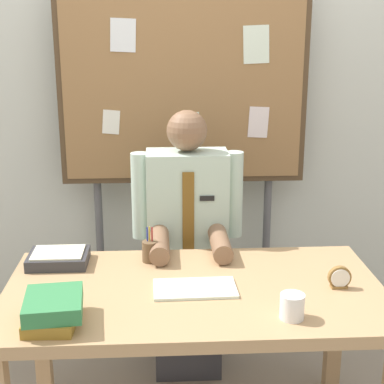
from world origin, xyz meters
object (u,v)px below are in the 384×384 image
object	(u,v)px
pen_holder	(150,251)
open_notebook	(196,288)
book_stack	(53,310)
desk	(195,308)
desk_clock	(340,278)
person	(187,256)
bulletin_board	(183,88)
coffee_mug	(292,306)
paper_tray	(58,258)

from	to	relation	value
pen_holder	open_notebook	bearing A→B (deg)	-58.32
pen_holder	book_stack	bearing A→B (deg)	-121.66
book_stack	pen_holder	bearing A→B (deg)	58.34
desk	desk_clock	size ratio (longest dim) A/B	16.47
person	bulletin_board	bearing A→B (deg)	89.97
coffee_mug	pen_holder	world-z (taller)	pen_holder
person	coffee_mug	xyz separation A→B (m)	(0.34, -0.88, 0.16)
desk	bulletin_board	bearing A→B (deg)	89.99
desk_clock	pen_holder	distance (m)	0.83
paper_tray	desk	bearing A→B (deg)	-25.09
open_notebook	bulletin_board	bearing A→B (deg)	90.20
coffee_mug	paper_tray	distance (m)	1.07
book_stack	paper_tray	bearing A→B (deg)	97.54
open_notebook	paper_tray	xyz separation A→B (m)	(-0.59, 0.30, 0.02)
person	desk	bearing A→B (deg)	-90.00
person	bulletin_board	distance (m)	0.90
book_stack	pen_holder	size ratio (longest dim) A/B	1.58
book_stack	desk_clock	bearing A→B (deg)	11.57
bulletin_board	paper_tray	xyz separation A→B (m)	(-0.59, -0.73, -0.66)
person	paper_tray	distance (m)	0.69
bulletin_board	pen_holder	bearing A→B (deg)	-104.17
person	paper_tray	xyz separation A→B (m)	(-0.59, -0.33, 0.14)
desk	bulletin_board	xyz separation A→B (m)	(0.00, 1.01, 0.79)
person	pen_holder	world-z (taller)	person
open_notebook	coffee_mug	size ratio (longest dim) A/B	3.54
person	paper_tray	world-z (taller)	person
book_stack	open_notebook	bearing A→B (deg)	24.64
desk	bulletin_board	distance (m)	1.28
desk_clock	paper_tray	size ratio (longest dim) A/B	0.36
paper_tray	bulletin_board	bearing A→B (deg)	51.28
bulletin_board	person	bearing A→B (deg)	-90.03
open_notebook	paper_tray	distance (m)	0.66
open_notebook	desk_clock	size ratio (longest dim) A/B	3.55
person	open_notebook	world-z (taller)	person
open_notebook	pen_holder	xyz separation A→B (m)	(-0.19, 0.30, 0.04)
coffee_mug	book_stack	bearing A→B (deg)	179.26
book_stack	person	bearing A→B (deg)	59.09
open_notebook	desk	bearing A→B (deg)	100.64
desk	desk_clock	bearing A→B (deg)	-3.33
desk_clock	coffee_mug	xyz separation A→B (m)	(-0.25, -0.24, 0.01)
book_stack	pen_holder	world-z (taller)	pen_holder
book_stack	coffee_mug	xyz separation A→B (m)	(0.85, -0.01, -0.01)
bulletin_board	book_stack	bearing A→B (deg)	-112.20
desk	paper_tray	distance (m)	0.66
paper_tray	person	bearing A→B (deg)	29.27
person	open_notebook	size ratio (longest dim) A/B	4.18
desk	paper_tray	world-z (taller)	paper_tray
book_stack	desk_clock	distance (m)	1.12
bulletin_board	open_notebook	size ratio (longest dim) A/B	6.10
open_notebook	paper_tray	world-z (taller)	paper_tray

